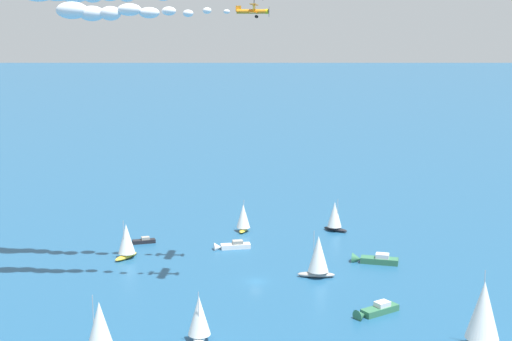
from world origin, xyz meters
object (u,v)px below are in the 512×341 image
(sailboat_offshore, at_px, (100,328))
(biplane_wingman, at_px, (254,11))
(sailboat_outer_ring_a, at_px, (335,216))
(sailboat_outer_ring_d, at_px, (318,256))
(sailboat_far_port, at_px, (199,318))
(sailboat_mid_cluster, at_px, (243,217))
(motorboat_outer_ring_e, at_px, (140,241))
(sailboat_trailing, at_px, (483,314))
(sailboat_ahead, at_px, (126,241))
(motorboat_outer_ring_b, at_px, (231,246))
(motorboat_near_centre, at_px, (373,259))
(wingwalker_wingman, at_px, (254,0))
(motorboat_inshore, at_px, (375,311))

(sailboat_offshore, xyz_separation_m, biplane_wingman, (-31.24, 26.43, 54.38))
(sailboat_outer_ring_a, xyz_separation_m, sailboat_outer_ring_d, (38.30, -7.11, 0.77))
(sailboat_far_port, height_order, sailboat_mid_cluster, sailboat_far_port)
(sailboat_offshore, xyz_separation_m, motorboat_outer_ring_e, (-66.70, -4.17, -4.45))
(sailboat_trailing, height_order, motorboat_outer_ring_e, sailboat_trailing)
(sailboat_ahead, distance_m, motorboat_outer_ring_e, 13.02)
(sailboat_ahead, xyz_separation_m, motorboat_outer_ring_b, (-8.11, 25.18, -3.72))
(sailboat_offshore, bearing_deg, sailboat_trailing, 93.38)
(sailboat_ahead, bearing_deg, sailboat_far_port, 24.64)
(motorboat_near_centre, distance_m, sailboat_offshore, 75.30)
(biplane_wingman, bearing_deg, sailboat_ahead, -126.02)
(sailboat_outer_ring_a, height_order, motorboat_outer_ring_e, sailboat_outer_ring_a)
(sailboat_ahead, distance_m, sailboat_outer_ring_a, 58.87)
(motorboat_near_centre, xyz_separation_m, sailboat_mid_cluster, (-26.97, -32.16, 3.15))
(sailboat_outer_ring_d, bearing_deg, sailboat_mid_cluster, -154.01)
(sailboat_outer_ring_a, bearing_deg, wingwalker_wingman, -24.02)
(sailboat_trailing, relative_size, motorboat_outer_ring_b, 1.46)
(motorboat_inshore, xyz_separation_m, biplane_wingman, (-12.26, -24.22, 58.62))
(motorboat_inshore, bearing_deg, sailboat_offshore, -69.45)
(sailboat_outer_ring_d, xyz_separation_m, biplane_wingman, (9.92, -14.36, 54.42))
(sailboat_offshore, bearing_deg, sailboat_mid_cluster, 163.93)
(biplane_wingman, bearing_deg, motorboat_inshore, 63.16)
(biplane_wingman, xyz_separation_m, wingwalker_wingman, (-0.05, 0.02, 2.15))
(motorboat_near_centre, distance_m, sailboat_outer_ring_a, 28.97)
(motorboat_outer_ring_e, bearing_deg, sailboat_trailing, 48.89)
(sailboat_outer_ring_a, height_order, biplane_wingman, biplane_wingman)
(sailboat_ahead, xyz_separation_m, motorboat_outer_ring_e, (-12.37, 1.17, -3.87))
(sailboat_far_port, distance_m, sailboat_ahead, 53.20)
(sailboat_mid_cluster, relative_size, motorboat_outer_ring_b, 0.91)
(motorboat_outer_ring_b, bearing_deg, sailboat_ahead, -72.16)
(motorboat_inshore, xyz_separation_m, motorboat_outer_ring_e, (-47.72, -54.82, -0.22))
(sailboat_far_port, distance_m, motorboat_outer_ring_e, 64.38)
(motorboat_outer_ring_b, bearing_deg, sailboat_mid_cluster, 170.24)
(sailboat_far_port, relative_size, wingwalker_wingman, 6.38)
(sailboat_offshore, bearing_deg, sailboat_ahead, -174.39)
(wingwalker_wingman, bearing_deg, sailboat_outer_ring_d, 124.51)
(motorboat_inshore, height_order, sailboat_outer_ring_d, sailboat_outer_ring_d)
(motorboat_outer_ring_b, relative_size, biplane_wingman, 1.31)
(motorboat_outer_ring_e, distance_m, biplane_wingman, 75.20)
(motorboat_outer_ring_b, bearing_deg, motorboat_inshore, 35.33)
(sailboat_mid_cluster, bearing_deg, motorboat_outer_ring_e, -66.27)
(sailboat_offshore, height_order, motorboat_outer_ring_b, sailboat_offshore)
(sailboat_outer_ring_d, height_order, biplane_wingman, biplane_wingman)
(sailboat_offshore, distance_m, motorboat_outer_ring_e, 66.98)
(motorboat_near_centre, distance_m, biplane_wingman, 68.13)
(sailboat_mid_cluster, relative_size, wingwalker_wingman, 5.75)
(sailboat_ahead, bearing_deg, motorboat_near_centre, 87.31)
(sailboat_trailing, relative_size, motorboat_outer_ring_e, 1.84)
(sailboat_outer_ring_d, relative_size, motorboat_outer_ring_e, 1.44)
(sailboat_trailing, distance_m, sailboat_ahead, 88.70)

